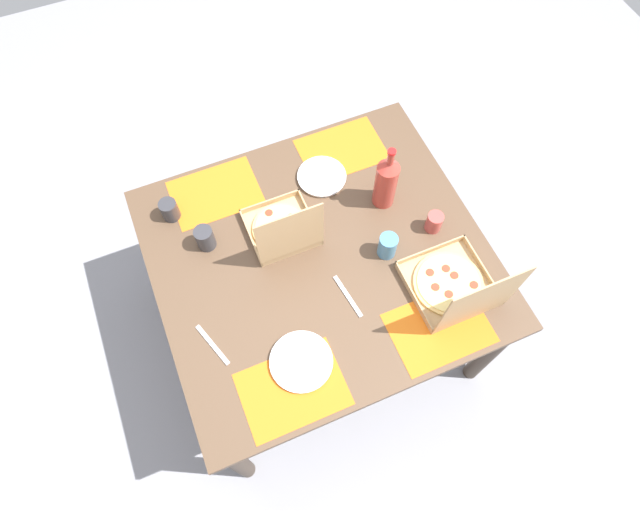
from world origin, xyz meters
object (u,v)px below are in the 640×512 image
plate_far_right (322,177)px  plate_far_left (301,362)px  pizza_box_center (283,229)px  cup_spare (434,222)px  cup_dark (205,238)px  pizza_box_edge_far (455,287)px  cup_clear_left (388,246)px  soda_bottle (386,182)px  cup_red (170,210)px

plate_far_right → plate_far_left: size_ratio=0.92×
pizza_box_center → plate_far_right: 0.32m
pizza_box_center → cup_spare: size_ratio=3.41×
cup_dark → pizza_box_edge_far: bearing=144.9°
pizza_box_center → pizza_box_edge_far: bearing=136.1°
plate_far_right → cup_clear_left: 0.44m
cup_clear_left → plate_far_left: bearing=30.7°
plate_far_left → cup_clear_left: size_ratio=2.09×
pizza_box_edge_far → plate_far_right: 0.72m
pizza_box_center → cup_clear_left: pizza_box_center is taller
plate_far_right → cup_spare: 0.51m
pizza_box_center → plate_far_left: size_ratio=1.31×
cup_spare → pizza_box_center: bearing=-19.5°
plate_far_right → cup_clear_left: cup_clear_left is taller
pizza_box_center → soda_bottle: (-0.44, 0.00, 0.09)m
cup_red → plate_far_left: bearing=108.6°
cup_dark → cup_spare: (-0.86, 0.28, -0.01)m
soda_bottle → cup_spare: (-0.13, 0.20, -0.09)m
plate_far_right → plate_far_left: bearing=61.9°
pizza_box_center → plate_far_left: pizza_box_center is taller
plate_far_left → cup_red: bearing=-71.4°
cup_clear_left → cup_red: bearing=-33.8°
cup_clear_left → cup_dark: 0.71m
pizza_box_edge_far → cup_spare: pizza_box_edge_far is taller
cup_dark → cup_red: bearing=-63.1°
plate_far_right → soda_bottle: size_ratio=0.64×
pizza_box_center → cup_spare: bearing=160.5°
cup_red → cup_clear_left: bearing=146.2°
pizza_box_center → cup_clear_left: bearing=146.5°
plate_far_left → cup_dark: size_ratio=2.20×
cup_clear_left → cup_spare: cup_clear_left is taller
pizza_box_edge_far → cup_dark: bearing=-35.1°
soda_bottle → cup_red: soda_bottle is taller
pizza_box_center → plate_far_right: size_ratio=1.43×
plate_far_right → cup_red: size_ratio=2.30×
cup_clear_left → cup_dark: cup_clear_left is taller
cup_clear_left → cup_dark: (0.64, -0.31, -0.00)m
pizza_box_edge_far → cup_spare: 0.29m
soda_bottle → cup_dark: size_ratio=3.14×
cup_dark → cup_spare: cup_dark is taller
soda_bottle → cup_red: 0.87m
cup_spare → pizza_box_edge_far: bearing=76.9°
pizza_box_center → cup_dark: size_ratio=2.88×
pizza_box_center → cup_clear_left: size_ratio=2.74×
plate_far_right → cup_red: cup_red is taller
pizza_box_edge_far → cup_dark: size_ratio=3.31×
plate_far_right → cup_red: (0.63, -0.06, 0.04)m
pizza_box_center → pizza_box_edge_far: size_ratio=0.87×
plate_far_right → plate_far_left: 0.80m
pizza_box_edge_far → plate_far_left: size_ratio=1.50×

